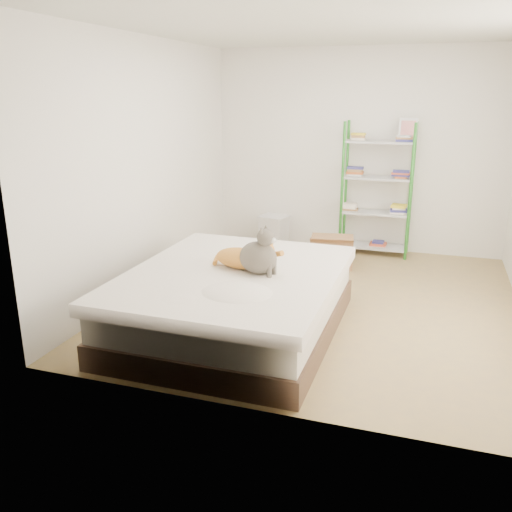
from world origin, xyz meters
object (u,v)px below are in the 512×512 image
at_px(shelf_unit, 377,189).
at_px(white_bin, 274,230).
at_px(orange_cat, 241,256).
at_px(cardboard_box, 332,251).
at_px(grey_cat, 258,251).
at_px(bed, 235,301).

xyz_separation_m(shelf_unit, white_bin, (-1.37, -0.03, -0.65)).
distance_m(orange_cat, cardboard_box, 2.15).
relative_size(grey_cat, shelf_unit, 0.23).
distance_m(orange_cat, shelf_unit, 2.88).
height_order(shelf_unit, cardboard_box, shelf_unit).
height_order(orange_cat, white_bin, orange_cat).
bearing_deg(grey_cat, bed, 100.96).
xyz_separation_m(bed, white_bin, (-0.46, 2.81, -0.07)).
relative_size(grey_cat, cardboard_box, 0.72).
height_order(grey_cat, cardboard_box, grey_cat).
bearing_deg(shelf_unit, bed, -107.63).
height_order(orange_cat, shelf_unit, shelf_unit).
xyz_separation_m(grey_cat, cardboard_box, (0.25, 2.14, -0.58)).
bearing_deg(white_bin, grey_cat, -76.38).
bearing_deg(grey_cat, cardboard_box, 2.69).
relative_size(orange_cat, grey_cat, 1.39).
bearing_deg(white_bin, orange_cat, -79.77).
bearing_deg(orange_cat, white_bin, 108.80).
relative_size(shelf_unit, white_bin, 4.15).
relative_size(bed, white_bin, 5.28).
relative_size(cardboard_box, white_bin, 1.34).
bearing_deg(cardboard_box, shelf_unit, 49.34).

